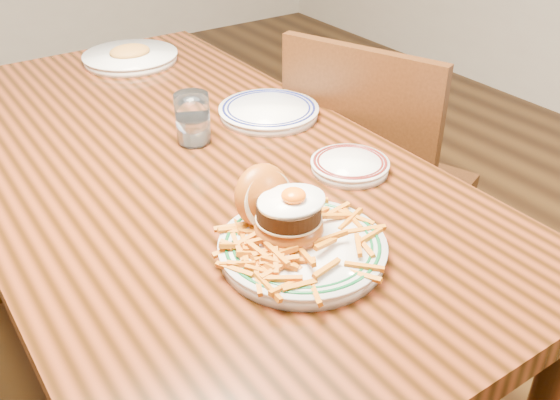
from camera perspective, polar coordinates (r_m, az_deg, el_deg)
floor at (r=1.83m, az=-7.25°, el=-17.16°), size 6.00×6.00×0.00m
table at (r=1.40m, az=-9.06°, el=0.85°), size 0.85×1.60×0.75m
chair_right at (r=1.77m, az=8.47°, el=1.41°), size 0.55×0.55×0.92m
main_plate at (r=1.03m, az=1.45°, el=-3.11°), size 0.28×0.29×0.13m
side_plate at (r=1.29m, az=6.41°, el=3.23°), size 0.16×0.16×0.02m
rear_plate at (r=1.52m, az=-1.03°, el=8.17°), size 0.24×0.24×0.03m
water_glass at (r=1.39m, az=-7.96°, el=7.12°), size 0.08×0.08×0.11m
far_plate at (r=1.93m, az=-13.52°, el=12.64°), size 0.28×0.28×0.05m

